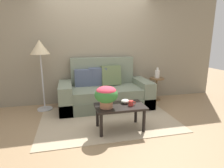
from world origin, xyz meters
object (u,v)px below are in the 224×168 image
coffee_mug (131,103)px  potted_plant (106,95)px  couch (105,92)px  floor_lamp (40,52)px  table_vase (157,74)px  snack_bowl (125,101)px  coffee_table (120,109)px  side_table (157,85)px

coffee_mug → potted_plant: bearing=179.8°
couch → coffee_mug: couch is taller
floor_lamp → table_vase: bearing=1.7°
coffee_mug → snack_bowl: 0.15m
couch → coffee_table: (0.02, -1.20, 0.03)m
potted_plant → coffee_mug: bearing=-0.2°
snack_bowl → floor_lamp: bearing=141.1°
coffee_table → table_vase: (1.35, 1.37, 0.32)m
potted_plant → snack_bowl: (0.36, 0.13, -0.18)m
coffee_table → side_table: 1.90m
coffee_mug → couch: bearing=99.0°
table_vase → floor_lamp: bearing=-178.3°
floor_lamp → potted_plant: size_ratio=4.02×
coffee_table → floor_lamp: bearing=136.7°
coffee_table → floor_lamp: floor_lamp is taller
couch → coffee_mug: (0.20, -1.25, 0.14)m
couch → snack_bowl: 1.13m
snack_bowl → couch: bearing=97.1°
snack_bowl → coffee_table: bearing=-143.5°
couch → table_vase: size_ratio=7.85×
couch → side_table: couch is taller
table_vase → side_table: bearing=-120.7°
side_table → snack_bowl: side_table is taller
floor_lamp → potted_plant: 1.84m
couch → snack_bowl: size_ratio=13.74×
coffee_mug → table_vase: size_ratio=0.47×
side_table → snack_bowl: (-1.23, -1.26, 0.07)m
coffee_table → side_table: side_table is taller
couch → coffee_mug: size_ratio=16.58×
couch → floor_lamp: bearing=176.5°
coffee_mug → table_vase: 1.85m
coffee_mug → snack_bowl: coffee_mug is taller
coffee_table → coffee_mug: (0.18, -0.05, 0.11)m
side_table → potted_plant: (-1.59, -1.39, 0.25)m
snack_bowl → side_table: bearing=45.8°
side_table → snack_bowl: bearing=-134.2°
coffee_table → snack_bowl: size_ratio=5.60×
side_table → floor_lamp: (-2.71, -0.06, 0.87)m
coffee_mug → table_vase: (1.18, 1.41, 0.21)m
couch → potted_plant: 1.31m
side_table → floor_lamp: 2.84m
couch → floor_lamp: 1.64m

